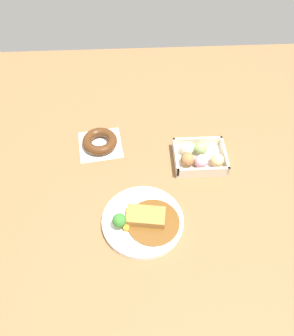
# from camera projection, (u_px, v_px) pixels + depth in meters

# --- Properties ---
(ground_plane) EXTENTS (1.60, 1.60, 0.00)m
(ground_plane) POSITION_uv_depth(u_px,v_px,m) (161.00, 190.00, 1.11)
(ground_plane) COLOR brown
(curry_plate) EXTENTS (0.24, 0.24, 0.07)m
(curry_plate) POSITION_uv_depth(u_px,v_px,m) (143.00, 220.00, 1.02)
(curry_plate) COLOR white
(curry_plate) RESTS_ON ground_plane
(donut_box) EXTENTS (0.17, 0.14, 0.06)m
(donut_box) POSITION_uv_depth(u_px,v_px,m) (199.00, 157.00, 1.16)
(donut_box) COLOR beige
(donut_box) RESTS_ON ground_plane
(chocolate_ring_donut) EXTENTS (0.16, 0.16, 0.04)m
(chocolate_ring_donut) POSITION_uv_depth(u_px,v_px,m) (100.00, 142.00, 1.21)
(chocolate_ring_donut) COLOR white
(chocolate_ring_donut) RESTS_ON ground_plane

